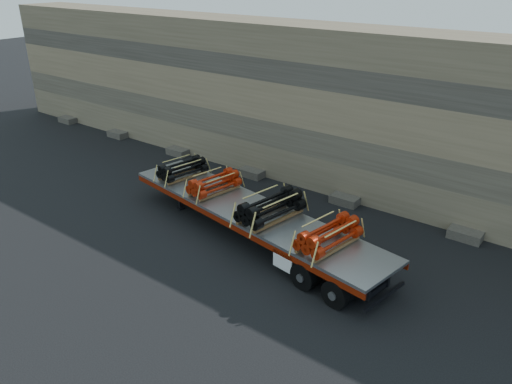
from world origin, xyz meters
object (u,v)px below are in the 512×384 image
trailer (250,223)px  bundle_front (182,169)px  bundle_midfront (214,184)px  bundle_rear (329,235)px  bundle_midrear (270,208)px

trailer → bundle_front: 4.28m
trailer → bundle_midfront: (-2.05, 0.34, 0.94)m
bundle_midfront → bundle_rear: bundle_rear is taller
bundle_front → bundle_midfront: bearing=-0.0°
bundle_front → bundle_rear: (7.69, -1.29, 0.04)m
bundle_front → bundle_midfront: (2.07, -0.35, 0.01)m
trailer → bundle_rear: size_ratio=5.34×
bundle_rear → trailer: bearing=180.0°
bundle_front → bundle_midfront: 2.10m
bundle_midrear → trailer: bearing=180.0°
trailer → bundle_midrear: 1.45m
bundle_midrear → bundle_midfront: bearing=180.0°
trailer → bundle_rear: 3.75m
bundle_midfront → bundle_midrear: 3.11m
bundle_front → bundle_rear: 7.80m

